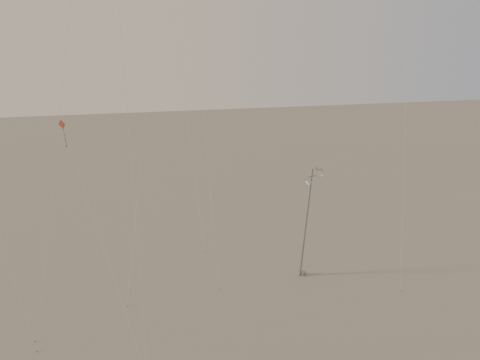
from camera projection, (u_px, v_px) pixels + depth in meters
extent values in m
plane|color=gray|center=(246.00, 338.00, 29.75)|extent=(160.00, 160.00, 0.00)
cylinder|color=#92949A|center=(303.00, 273.00, 37.13)|extent=(0.44, 0.44, 0.30)
cylinder|color=#92949A|center=(306.00, 224.00, 35.74)|extent=(0.77, 0.18, 8.83)
cylinder|color=#92949A|center=(316.00, 168.00, 34.41)|extent=(0.14, 0.14, 0.18)
cylinder|color=#92949A|center=(319.00, 170.00, 34.51)|extent=(0.50, 0.09, 0.07)
cylinder|color=#92949A|center=(322.00, 171.00, 34.62)|extent=(0.06, 0.06, 0.30)
ellipsoid|color=#B4B4AF|center=(322.00, 173.00, 34.67)|extent=(0.52, 0.52, 0.18)
cylinder|color=#92949A|center=(312.00, 176.00, 34.48)|extent=(0.60, 0.21, 0.07)
cylinder|color=#92949A|center=(309.00, 179.00, 34.42)|extent=(0.06, 0.06, 0.40)
ellipsoid|color=#B4B4AF|center=(309.00, 182.00, 34.49)|extent=(0.52, 0.52, 0.18)
cylinder|color=beige|center=(63.00, 80.00, 30.68)|extent=(4.64, 14.47, 30.79)
cylinder|color=#92949A|center=(37.00, 351.00, 28.53)|extent=(0.06, 0.06, 0.10)
cylinder|color=beige|center=(129.00, 129.00, 25.90)|extent=(0.24, 6.95, 26.88)
cylinder|color=beige|center=(197.00, 41.00, 33.89)|extent=(1.05, 10.05, 35.46)
cylinder|color=#92949A|center=(219.00, 289.00, 35.09)|extent=(0.06, 0.06, 0.10)
cube|color=maroon|center=(62.00, 125.00, 27.64)|extent=(0.46, 0.51, 0.64)
cylinder|color=maroon|center=(65.00, 138.00, 28.06)|extent=(0.11, 0.17, 1.16)
cylinder|color=beige|center=(106.00, 256.00, 26.14)|extent=(4.40, 8.84, 13.31)
cylinder|color=beige|center=(405.00, 115.00, 32.73)|extent=(0.07, 4.37, 25.76)
cylinder|color=#92949A|center=(401.00, 291.00, 34.88)|extent=(0.06, 0.06, 0.10)
cylinder|color=beige|center=(178.00, 48.00, 40.76)|extent=(2.34, 12.02, 33.74)
cylinder|color=#92949A|center=(205.00, 251.00, 40.89)|extent=(0.06, 0.06, 0.10)
cylinder|color=#92949A|center=(35.00, 341.00, 29.43)|extent=(0.06, 0.06, 0.10)
cylinder|color=beige|center=(147.00, 97.00, 34.55)|extent=(4.77, 11.90, 27.54)
cylinder|color=#92949A|center=(127.00, 306.00, 33.05)|extent=(0.06, 0.06, 0.10)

